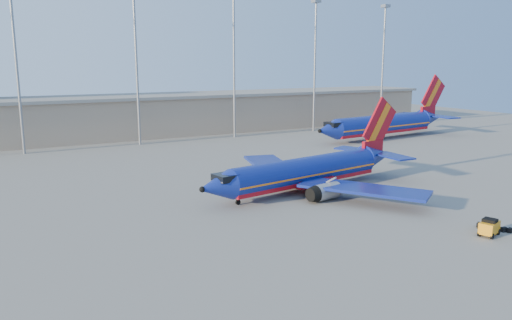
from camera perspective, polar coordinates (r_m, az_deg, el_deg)
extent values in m
plane|color=slate|center=(57.61, 4.61, -4.34)|extent=(220.00, 220.00, 0.00)
cube|color=gray|center=(112.49, -7.50, 5.26)|extent=(120.00, 15.00, 8.00)
cube|color=slate|center=(112.15, -7.56, 7.39)|extent=(122.00, 16.00, 0.60)
cylinder|color=gray|center=(92.42, -25.65, 9.23)|extent=(0.44, 0.44, 28.00)
cylinder|color=gray|center=(95.77, -13.47, 10.04)|extent=(0.44, 0.44, 28.00)
cylinder|color=gray|center=(102.97, -2.52, 10.38)|extent=(0.44, 0.44, 28.00)
cylinder|color=gray|center=(113.29, 6.73, 10.38)|extent=(0.44, 0.44, 28.00)
cube|color=gray|center=(114.02, 6.90, 17.59)|extent=(1.60, 1.60, 0.70)
cylinder|color=gray|center=(125.95, 14.28, 10.19)|extent=(0.44, 0.44, 28.00)
cube|color=gray|center=(126.61, 14.60, 16.67)|extent=(1.60, 1.60, 0.70)
cylinder|color=navy|center=(60.33, 5.59, -1.25)|extent=(21.97, 6.71, 3.35)
cube|color=#A30D19|center=(60.52, 5.58, -2.05)|extent=(21.87, 6.08, 1.18)
cube|color=orange|center=(60.38, 5.59, -1.46)|extent=(21.98, 6.74, 0.20)
cone|color=navy|center=(52.58, -4.58, -3.09)|extent=(4.28, 3.90, 3.35)
cube|color=black|center=(53.02, -3.53, -2.00)|extent=(2.51, 2.66, 0.72)
cone|color=navy|center=(69.86, 13.50, 0.46)|extent=(5.17, 4.04, 3.35)
cube|color=#A30D19|center=(69.09, 13.17, 1.38)|extent=(3.83, 1.09, 1.99)
cube|color=#A30D19|center=(69.62, 13.94, 4.06)|extent=(6.61, 1.33, 7.22)
cube|color=orange|center=(69.48, 13.85, 4.05)|extent=(4.42, 1.07, 5.66)
cube|color=navy|center=(71.42, 11.41, 1.18)|extent=(4.61, 6.38, 0.20)
cube|color=navy|center=(67.64, 15.35, 0.45)|extent=(3.01, 5.92, 0.20)
cube|color=navy|center=(67.20, 1.76, -0.64)|extent=(8.00, 14.72, 0.32)
cube|color=navy|center=(56.19, 12.18, -3.24)|extent=(11.43, 14.22, 0.32)
cube|color=#A30D19|center=(60.91, 5.88, -2.32)|extent=(5.91, 4.34, 0.90)
cylinder|color=gray|center=(63.36, 1.93, -1.91)|extent=(3.51, 2.39, 1.90)
cylinder|color=gray|center=(56.67, 8.04, -3.58)|extent=(3.51, 2.39, 1.90)
cylinder|color=gray|center=(54.62, -2.08, -4.63)|extent=(0.25, 0.25, 1.00)
cylinder|color=black|center=(54.68, -2.08, -4.84)|extent=(0.61, 0.31, 0.58)
cylinder|color=black|center=(63.37, 4.99, -2.56)|extent=(0.83, 0.61, 0.76)
cylinder|color=black|center=(60.12, 8.04, -3.38)|extent=(0.83, 0.61, 0.76)
cylinder|color=navy|center=(104.65, 14.23, 3.96)|extent=(25.86, 6.76, 3.94)
cube|color=#A30D19|center=(104.78, 14.20, 3.41)|extent=(25.78, 6.02, 1.39)
cube|color=orange|center=(104.68, 14.22, 3.81)|extent=(25.87, 6.80, 0.23)
cone|color=navy|center=(93.81, 8.22, 3.39)|extent=(4.89, 4.42, 3.94)
cube|color=black|center=(94.64, 8.85, 4.06)|extent=(2.85, 3.04, 0.85)
cone|color=navy|center=(116.81, 19.24, 4.58)|extent=(5.95, 4.53, 3.94)
cube|color=#A30D19|center=(115.98, 19.04, 5.26)|extent=(4.51, 1.08, 2.34)
cube|color=#A30D19|center=(116.91, 19.59, 7.11)|extent=(7.81, 1.21, 8.51)
cube|color=orange|center=(116.74, 19.53, 7.11)|extent=(5.22, 1.02, 6.67)
cube|color=navy|center=(118.54, 17.72, 5.04)|extent=(5.18, 7.48, 0.23)
cube|color=navy|center=(114.35, 20.61, 4.65)|extent=(3.85, 7.10, 0.23)
cylinder|color=black|center=(104.96, 14.17, 2.66)|extent=(0.82, 0.82, 0.96)
cube|color=orange|center=(49.74, 25.11, -6.98)|extent=(2.42, 1.83, 1.02)
cube|color=black|center=(49.57, 25.17, -6.30)|extent=(1.32, 1.39, 0.36)
cylinder|color=black|center=(49.31, 24.14, -7.66)|extent=(0.56, 0.34, 0.53)
cylinder|color=black|center=(48.99, 25.39, -7.89)|extent=(0.56, 0.34, 0.53)
cylinder|color=black|center=(50.80, 24.75, -7.17)|extent=(0.56, 0.34, 0.53)
cylinder|color=black|center=(50.49, 25.97, -7.39)|extent=(0.56, 0.34, 0.53)
cube|color=black|center=(49.55, 25.30, -7.71)|extent=(0.61, 0.47, 0.46)
cube|color=black|center=(51.52, 26.46, -7.13)|extent=(0.60, 0.50, 0.43)
cube|color=black|center=(51.58, 27.04, -7.17)|extent=(0.57, 0.46, 0.42)
cube|color=black|center=(51.71, 24.16, -6.83)|extent=(0.72, 0.62, 0.50)
cube|color=black|center=(52.09, 24.16, -6.76)|extent=(0.59, 0.50, 0.39)
cube|color=black|center=(51.20, 24.97, -7.06)|extent=(0.65, 0.51, 0.51)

